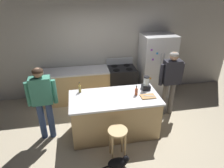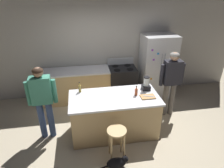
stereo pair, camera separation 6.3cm
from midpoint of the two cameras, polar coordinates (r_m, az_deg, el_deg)
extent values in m
plane|color=beige|center=(4.71, 0.28, -13.29)|extent=(14.00, 14.00, 0.00)
cube|color=#BCB7AD|center=(5.77, -3.31, 9.90)|extent=(8.00, 0.10, 2.70)
cube|color=tan|center=(4.44, 0.30, -8.99)|extent=(1.82, 0.87, 0.87)
cube|color=silver|center=(4.18, 0.31, -3.92)|extent=(1.88, 0.93, 0.04)
cube|color=tan|center=(5.71, -10.53, -0.65)|extent=(2.00, 0.64, 0.87)
cube|color=silver|center=(5.51, -10.93, 3.56)|extent=(2.00, 0.64, 0.04)
cube|color=silver|center=(5.88, 12.09, 5.00)|extent=(0.90, 0.70, 1.80)
cylinder|color=#B7BABF|center=(5.52, 13.18, 4.41)|extent=(0.02, 0.02, 0.81)
cylinder|color=#B7BABF|center=(5.55, 13.95, 4.45)|extent=(0.02, 0.02, 0.81)
cube|color=#268CD8|center=(5.34, 12.41, 8.48)|extent=(0.05, 0.01, 0.05)
cube|color=orange|center=(5.56, 10.53, 1.55)|extent=(0.05, 0.01, 0.05)
cube|color=purple|center=(5.25, 10.86, 9.49)|extent=(0.05, 0.01, 0.05)
cube|color=red|center=(5.52, 14.94, 6.54)|extent=(0.05, 0.01, 0.05)
cube|color=purple|center=(5.36, 11.22, 6.84)|extent=(0.05, 0.01, 0.05)
cube|color=black|center=(5.79, 2.37, 0.45)|extent=(0.76, 0.64, 0.91)
cube|color=black|center=(5.53, 3.09, -1.46)|extent=(0.60, 0.01, 0.24)
cube|color=#B7BABF|center=(5.83, 1.85, 6.53)|extent=(0.76, 0.06, 0.18)
cylinder|color=black|center=(5.43, 0.94, 3.98)|extent=(0.18, 0.18, 0.01)
cylinder|color=black|center=(5.50, 4.63, 4.23)|extent=(0.18, 0.18, 0.01)
cylinder|color=black|center=(5.70, 0.35, 5.14)|extent=(0.18, 0.18, 0.01)
cylinder|color=black|center=(5.77, 3.88, 5.37)|extent=(0.18, 0.18, 0.01)
cylinder|color=#384C7A|center=(4.55, -19.65, -9.85)|extent=(0.14, 0.14, 0.87)
cylinder|color=#384C7A|center=(4.53, -17.37, -9.66)|extent=(0.14, 0.14, 0.87)
cube|color=#3F8C72|center=(4.17, -19.93, -1.81)|extent=(0.41, 0.24, 0.57)
cylinder|color=#3F8C72|center=(4.23, -23.16, -2.73)|extent=(0.09, 0.09, 0.51)
cylinder|color=#3F8C72|center=(4.16, -16.43, -2.06)|extent=(0.09, 0.09, 0.51)
sphere|color=#8C664C|center=(4.01, -20.78, 2.99)|extent=(0.21, 0.21, 0.20)
ellipsoid|color=#332319|center=(3.99, -20.86, 3.45)|extent=(0.22, 0.22, 0.12)
cylinder|color=#66605B|center=(5.26, 16.16, -3.94)|extent=(0.13, 0.13, 0.87)
cylinder|color=#66605B|center=(5.19, 14.36, -4.15)|extent=(0.13, 0.13, 0.87)
cube|color=#26262D|center=(4.90, 16.28, 3.25)|extent=(0.40, 0.23, 0.59)
cylinder|color=#26262D|center=(5.03, 18.80, 2.87)|extent=(0.09, 0.09, 0.53)
cylinder|color=#26262D|center=(4.82, 13.51, 2.55)|extent=(0.09, 0.09, 0.53)
sphere|color=tan|center=(4.76, 16.89, 7.58)|extent=(0.20, 0.20, 0.20)
ellipsoid|color=gray|center=(4.75, 16.95, 7.98)|extent=(0.21, 0.21, 0.12)
cylinder|color=tan|center=(3.72, 1.14, -13.21)|extent=(0.36, 0.36, 0.04)
cylinder|color=tan|center=(3.84, -0.35, -18.32)|extent=(0.04, 0.04, 0.62)
cylinder|color=tan|center=(3.88, 3.23, -17.85)|extent=(0.04, 0.04, 0.62)
cylinder|color=tan|center=(4.01, -0.96, -15.97)|extent=(0.04, 0.04, 0.62)
cylinder|color=tan|center=(4.04, 2.44, -15.55)|extent=(0.04, 0.04, 0.62)
ellipsoid|color=black|center=(3.93, 1.09, -21.52)|extent=(0.36, 0.18, 0.20)
sphere|color=black|center=(3.90, 3.56, -20.48)|extent=(0.12, 0.12, 0.12)
cone|color=black|center=(3.84, 3.85, -20.18)|extent=(0.04, 0.04, 0.03)
cone|color=black|center=(3.88, 3.63, -19.54)|extent=(0.04, 0.04, 0.03)
cylinder|color=black|center=(3.95, -1.99, -22.47)|extent=(0.20, 0.03, 0.10)
cube|color=black|center=(4.50, 9.18, -0.90)|extent=(0.17, 0.17, 0.10)
cylinder|color=silver|center=(4.43, 9.32, 0.74)|extent=(0.12, 0.12, 0.19)
cylinder|color=black|center=(4.39, 9.42, 1.99)|extent=(0.12, 0.12, 0.02)
cylinder|color=#B24C26|center=(4.24, 6.49, -2.27)|extent=(0.06, 0.06, 0.14)
cylinder|color=#B24C26|center=(4.19, 6.56, -1.08)|extent=(0.02, 0.02, 0.06)
cylinder|color=black|center=(4.17, 6.59, -0.62)|extent=(0.03, 0.03, 0.02)
cylinder|color=olive|center=(4.37, -9.53, -1.39)|extent=(0.06, 0.06, 0.15)
cylinder|color=olive|center=(4.32, -9.64, -0.11)|extent=(0.02, 0.02, 0.07)
cylinder|color=black|center=(4.30, -9.68, 0.37)|extent=(0.03, 0.03, 0.02)
cube|color=#B7844C|center=(4.23, 9.75, -3.50)|extent=(0.30, 0.20, 0.02)
cube|color=#B7BABF|center=(4.23, 10.02, -3.32)|extent=(0.22, 0.10, 0.01)
camera|label=1|loc=(0.03, -90.41, -0.21)|focal=32.17mm
camera|label=2|loc=(0.03, 89.59, 0.21)|focal=32.17mm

